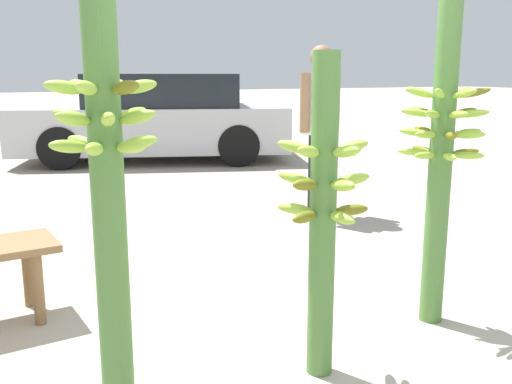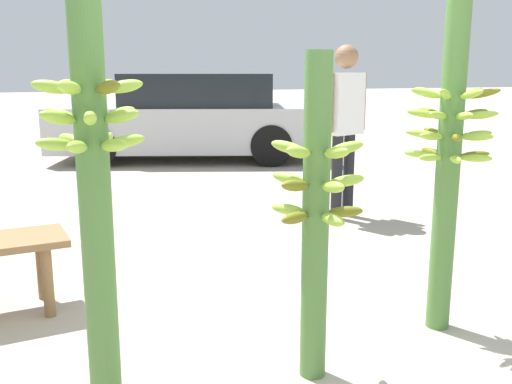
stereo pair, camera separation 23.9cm
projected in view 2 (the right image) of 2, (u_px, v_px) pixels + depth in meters
name	position (u px, v px, depth m)	size (l,w,h in m)	color
ground_plane	(308.00, 381.00, 2.52)	(80.00, 80.00, 0.00)	#A89E8C
banana_stalk_left	(95.00, 191.00, 2.11)	(0.39, 0.39, 1.71)	#4C7A38
banana_stalk_center	(316.00, 213.00, 2.43)	(0.41, 0.41, 1.43)	#4C7A38
banana_stalk_right	(448.00, 161.00, 2.89)	(0.44, 0.44, 1.70)	#4C7A38
vendor_person	(345.00, 115.00, 5.19)	(0.54, 0.29, 1.58)	black
parked_car	(191.00, 118.00, 8.94)	(4.40, 2.95, 1.32)	#B7B7BC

